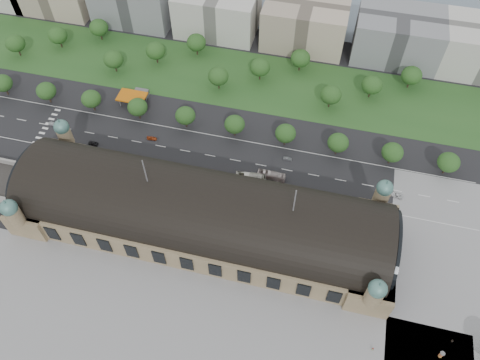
% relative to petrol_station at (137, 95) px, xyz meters
% --- Properties ---
extents(ground, '(900.00, 900.00, 0.00)m').
position_rel_petrol_station_xyz_m(ground, '(53.91, -65.28, -2.95)').
color(ground, black).
rests_on(ground, ground).
extents(station, '(150.00, 48.40, 44.30)m').
position_rel_petrol_station_xyz_m(station, '(53.91, -65.28, 7.33)').
color(station, '#97815D').
rests_on(station, ground).
extents(plaza_south, '(190.00, 48.00, 0.12)m').
position_rel_petrol_station_xyz_m(plaza_south, '(63.91, -109.28, -2.95)').
color(plaza_south, gray).
rests_on(plaza_south, ground).
extents(plaza_east, '(56.00, 100.00, 0.12)m').
position_rel_petrol_station_xyz_m(plaza_east, '(156.91, -65.28, -2.95)').
color(plaza_east, gray).
rests_on(plaza_east, ground).
extents(road_slab, '(260.00, 26.00, 0.10)m').
position_rel_petrol_station_xyz_m(road_slab, '(33.91, -27.28, -2.95)').
color(road_slab, black).
rests_on(road_slab, ground).
extents(grass_belt, '(300.00, 45.00, 0.10)m').
position_rel_petrol_station_xyz_m(grass_belt, '(38.91, 27.72, -2.95)').
color(grass_belt, '#265120').
rests_on(grass_belt, ground).
extents(petrol_station, '(14.00, 13.00, 5.05)m').
position_rel_petrol_station_xyz_m(petrol_station, '(0.00, 0.00, 0.00)').
color(petrol_station, '#C4600B').
rests_on(petrol_station, ground).
extents(office_3, '(45.00, 32.00, 24.00)m').
position_rel_petrol_station_xyz_m(office_3, '(23.91, 67.72, 9.05)').
color(office_3, beige).
rests_on(office_3, ground).
extents(office_4, '(45.00, 32.00, 24.00)m').
position_rel_petrol_station_xyz_m(office_4, '(73.91, 67.72, 9.05)').
color(office_4, '#B5A48E').
rests_on(office_4, ground).
extents(office_5, '(45.00, 32.00, 24.00)m').
position_rel_petrol_station_xyz_m(office_5, '(123.91, 67.72, 9.05)').
color(office_5, gray).
rests_on(office_5, ground).
extents(tree_row_0, '(9.60, 9.60, 11.52)m').
position_rel_petrol_station_xyz_m(tree_row_0, '(-66.09, -12.28, 4.48)').
color(tree_row_0, '#2D2116').
rests_on(tree_row_0, ground).
extents(tree_row_1, '(9.60, 9.60, 11.52)m').
position_rel_petrol_station_xyz_m(tree_row_1, '(-42.09, -12.28, 4.48)').
color(tree_row_1, '#2D2116').
rests_on(tree_row_1, ground).
extents(tree_row_2, '(9.60, 9.60, 11.52)m').
position_rel_petrol_station_xyz_m(tree_row_2, '(-18.09, -12.28, 4.48)').
color(tree_row_2, '#2D2116').
rests_on(tree_row_2, ground).
extents(tree_row_3, '(9.60, 9.60, 11.52)m').
position_rel_petrol_station_xyz_m(tree_row_3, '(5.91, -12.28, 4.48)').
color(tree_row_3, '#2D2116').
rests_on(tree_row_3, ground).
extents(tree_row_4, '(9.60, 9.60, 11.52)m').
position_rel_petrol_station_xyz_m(tree_row_4, '(29.91, -12.28, 4.48)').
color(tree_row_4, '#2D2116').
rests_on(tree_row_4, ground).
extents(tree_row_5, '(9.60, 9.60, 11.52)m').
position_rel_petrol_station_xyz_m(tree_row_5, '(53.91, -12.28, 4.48)').
color(tree_row_5, '#2D2116').
rests_on(tree_row_5, ground).
extents(tree_row_6, '(9.60, 9.60, 11.52)m').
position_rel_petrol_station_xyz_m(tree_row_6, '(77.91, -12.28, 4.48)').
color(tree_row_6, '#2D2116').
rests_on(tree_row_6, ground).
extents(tree_row_7, '(9.60, 9.60, 11.52)m').
position_rel_petrol_station_xyz_m(tree_row_7, '(101.91, -12.28, 4.48)').
color(tree_row_7, '#2D2116').
rests_on(tree_row_7, ground).
extents(tree_row_8, '(9.60, 9.60, 11.52)m').
position_rel_petrol_station_xyz_m(tree_row_8, '(125.91, -12.28, 4.48)').
color(tree_row_8, '#2D2116').
rests_on(tree_row_8, ground).
extents(tree_row_9, '(9.60, 9.60, 11.52)m').
position_rel_petrol_station_xyz_m(tree_row_9, '(149.91, -12.28, 4.48)').
color(tree_row_9, '#2D2116').
rests_on(tree_row_9, ground).
extents(tree_belt_0, '(10.40, 10.40, 12.48)m').
position_rel_petrol_station_xyz_m(tree_belt_0, '(-76.09, 17.72, 5.10)').
color(tree_belt_0, '#2D2116').
rests_on(tree_belt_0, ground).
extents(tree_belt_1, '(10.40, 10.40, 12.48)m').
position_rel_petrol_station_xyz_m(tree_belt_1, '(-57.09, 29.72, 5.10)').
color(tree_belt_1, '#2D2116').
rests_on(tree_belt_1, ground).
extents(tree_belt_2, '(10.40, 10.40, 12.48)m').
position_rel_petrol_station_xyz_m(tree_belt_2, '(-38.09, 41.72, 5.10)').
color(tree_belt_2, '#2D2116').
rests_on(tree_belt_2, ground).
extents(tree_belt_3, '(10.40, 10.40, 12.48)m').
position_rel_petrol_station_xyz_m(tree_belt_3, '(-19.09, 17.72, 5.10)').
color(tree_belt_3, '#2D2116').
rests_on(tree_belt_3, ground).
extents(tree_belt_4, '(10.40, 10.40, 12.48)m').
position_rel_petrol_station_xyz_m(tree_belt_4, '(-0.09, 29.72, 5.10)').
color(tree_belt_4, '#2D2116').
rests_on(tree_belt_4, ground).
extents(tree_belt_5, '(10.40, 10.40, 12.48)m').
position_rel_petrol_station_xyz_m(tree_belt_5, '(18.91, 41.72, 5.10)').
color(tree_belt_5, '#2D2116').
rests_on(tree_belt_5, ground).
extents(tree_belt_6, '(10.40, 10.40, 12.48)m').
position_rel_petrol_station_xyz_m(tree_belt_6, '(37.91, 17.72, 5.10)').
color(tree_belt_6, '#2D2116').
rests_on(tree_belt_6, ground).
extents(tree_belt_7, '(10.40, 10.40, 12.48)m').
position_rel_petrol_station_xyz_m(tree_belt_7, '(56.91, 29.72, 5.10)').
color(tree_belt_7, '#2D2116').
rests_on(tree_belt_7, ground).
extents(tree_belt_8, '(10.40, 10.40, 12.48)m').
position_rel_petrol_station_xyz_m(tree_belt_8, '(75.91, 41.72, 5.10)').
color(tree_belt_8, '#2D2116').
rests_on(tree_belt_8, ground).
extents(tree_belt_9, '(10.40, 10.40, 12.48)m').
position_rel_petrol_station_xyz_m(tree_belt_9, '(94.91, 17.72, 5.10)').
color(tree_belt_9, '#2D2116').
rests_on(tree_belt_9, ground).
extents(tree_belt_10, '(10.40, 10.40, 12.48)m').
position_rel_petrol_station_xyz_m(tree_belt_10, '(113.91, 29.72, 5.10)').
color(tree_belt_10, '#2D2116').
rests_on(tree_belt_10, ground).
extents(tree_belt_11, '(10.40, 10.40, 12.48)m').
position_rel_petrol_station_xyz_m(tree_belt_11, '(132.91, 41.72, 5.10)').
color(tree_belt_11, '#2D2116').
rests_on(tree_belt_11, ground).
extents(traffic_car_1, '(4.63, 1.83, 1.50)m').
position_rel_petrol_station_xyz_m(traffic_car_1, '(-33.13, -26.78, -2.20)').
color(traffic_car_1, gray).
rests_on(traffic_car_1, ground).
extents(traffic_car_2, '(5.04, 2.75, 1.34)m').
position_rel_petrol_station_xyz_m(traffic_car_2, '(-9.16, -33.56, -2.28)').
color(traffic_car_2, black).
rests_on(traffic_car_2, ground).
extents(traffic_car_3, '(4.86, 2.42, 1.36)m').
position_rel_petrol_station_xyz_m(traffic_car_3, '(16.50, -24.15, -2.27)').
color(traffic_car_3, maroon).
rests_on(traffic_car_3, ground).
extents(traffic_car_5, '(3.97, 1.42, 1.30)m').
position_rel_petrol_station_xyz_m(traffic_car_5, '(80.95, -21.20, -2.30)').
color(traffic_car_5, '#56595D').
rests_on(traffic_car_5, ground).
extents(traffic_car_6, '(5.48, 2.99, 1.46)m').
position_rel_petrol_station_xyz_m(traffic_car_6, '(130.06, -30.32, -2.22)').
color(traffic_car_6, silver).
rests_on(traffic_car_6, ground).
extents(parked_car_0, '(4.82, 3.97, 1.55)m').
position_rel_petrol_station_xyz_m(parked_car_0, '(-16.01, -42.70, -2.18)').
color(parked_car_0, black).
rests_on(parked_car_0, ground).
extents(parked_car_1, '(5.75, 4.81, 1.46)m').
position_rel_petrol_station_xyz_m(parked_car_1, '(-15.85, -42.52, -2.22)').
color(parked_car_1, maroon).
rests_on(parked_car_1, ground).
extents(parked_car_2, '(5.85, 4.88, 1.60)m').
position_rel_petrol_station_xyz_m(parked_car_2, '(2.25, -40.28, -2.15)').
color(parked_car_2, '#1A254A').
rests_on(parked_car_2, ground).
extents(parked_car_3, '(4.17, 3.07, 1.32)m').
position_rel_petrol_station_xyz_m(parked_car_3, '(5.41, -40.28, -2.29)').
color(parked_car_3, '#5B5C63').
rests_on(parked_car_3, ground).
extents(parked_car_4, '(4.49, 3.41, 1.42)m').
position_rel_petrol_station_xyz_m(parked_car_4, '(14.83, -40.28, -2.24)').
color(parked_car_4, '#BABABC').
rests_on(parked_car_4, ground).
extents(parked_car_5, '(5.14, 4.22, 1.30)m').
position_rel_petrol_station_xyz_m(parked_car_5, '(20.19, -43.74, -2.30)').
color(parked_car_5, '#92949A').
rests_on(parked_car_5, ground).
extents(parked_car_6, '(5.27, 3.95, 1.42)m').
position_rel_petrol_station_xyz_m(parked_car_6, '(10.80, -44.28, -2.24)').
color(parked_car_6, black).
rests_on(parked_car_6, ground).
extents(bus_west, '(10.82, 3.24, 2.97)m').
position_rel_petrol_station_xyz_m(bus_west, '(55.11, -38.28, -1.46)').
color(bus_west, '#D34421').
rests_on(bus_west, ground).
extents(bus_mid, '(12.67, 3.32, 3.51)m').
position_rel_petrol_station_xyz_m(bus_mid, '(75.76, -33.28, -1.20)').
color(bus_mid, beige).
rests_on(bus_mid, ground).
extents(bus_east, '(13.74, 4.46, 3.76)m').
position_rel_petrol_station_xyz_m(bus_east, '(67.20, -36.57, -1.07)').
color(bus_east, silver).
rests_on(bus_east, ground).
extents(advertising_column, '(1.64, 1.64, 3.10)m').
position_rel_petrol_station_xyz_m(advertising_column, '(147.46, -95.30, -1.34)').
color(advertising_column, '#D35334').
rests_on(advertising_column, ground).
extents(pedestrian_0, '(0.91, 0.60, 1.74)m').
position_rel_petrol_station_xyz_m(pedestrian_0, '(124.74, -98.68, -2.08)').
color(pedestrian_0, gray).
rests_on(pedestrian_0, ground).
extents(pedestrian_2, '(0.53, 0.89, 1.82)m').
position_rel_petrol_station_xyz_m(pedestrian_2, '(151.48, -89.28, -2.04)').
color(pedestrian_2, gray).
rests_on(pedestrian_2, ground).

